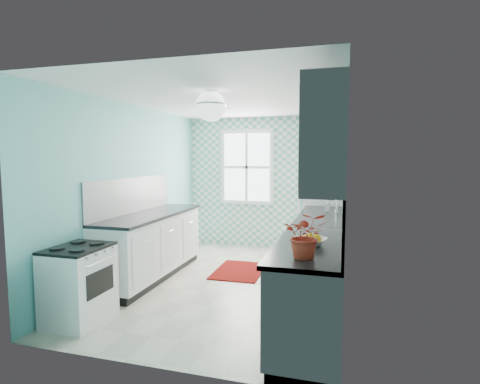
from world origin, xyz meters
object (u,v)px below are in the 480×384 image
(sink, at_px, (324,214))
(fruit_bowl, at_px, (311,242))
(stove, at_px, (79,283))
(potted_plant, at_px, (306,235))
(ceiling_light, at_px, (211,106))
(fridge, at_px, (322,206))
(microwave, at_px, (323,145))

(sink, distance_m, fruit_bowl, 2.04)
(stove, bearing_deg, potted_plant, -5.32)
(ceiling_light, height_order, stove, ceiling_light)
(fridge, xyz_separation_m, fruit_bowl, (0.09, -3.26, 0.08))
(stove, xyz_separation_m, microwave, (2.31, 3.43, 1.53))
(sink, distance_m, potted_plant, 2.50)
(ceiling_light, height_order, potted_plant, ceiling_light)
(fridge, distance_m, microwave, 1.05)
(potted_plant, bearing_deg, fruit_bowl, 90.00)
(ceiling_light, relative_size, potted_plant, 0.93)
(fridge, height_order, microwave, microwave)
(fruit_bowl, height_order, microwave, microwave)
(ceiling_light, distance_m, fridge, 3.18)
(fridge, relative_size, fruit_bowl, 6.30)
(stove, bearing_deg, ceiling_light, 35.48)
(fridge, xyz_separation_m, stove, (-2.31, -3.43, -0.47))
(fruit_bowl, bearing_deg, ceiling_light, 152.04)
(potted_plant, relative_size, microwave, 0.64)
(microwave, bearing_deg, sink, 97.05)
(stove, bearing_deg, microwave, 57.47)
(ceiling_light, xyz_separation_m, microwave, (1.11, 2.62, -0.38))
(fruit_bowl, xyz_separation_m, microwave, (-0.09, 3.26, 0.97))
(ceiling_light, height_order, fruit_bowl, ceiling_light)
(fruit_bowl, bearing_deg, microwave, 91.58)
(fridge, bearing_deg, potted_plant, -92.27)
(sink, height_order, fruit_bowl, sink)
(stove, height_order, microwave, microwave)
(ceiling_light, distance_m, stove, 2.39)
(stove, bearing_deg, fruit_bowl, 5.55)
(fridge, xyz_separation_m, potted_plant, (0.09, -3.71, 0.24))
(fruit_bowl, bearing_deg, stove, -175.86)
(ceiling_light, distance_m, microwave, 2.87)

